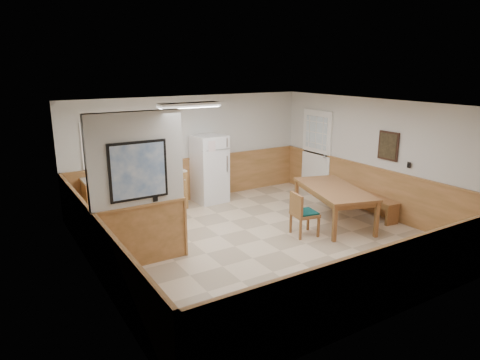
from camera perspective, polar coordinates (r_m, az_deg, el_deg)
ground at (r=8.12m, az=2.90°, el=-7.94°), size 6.00×6.00×0.00m
ceiling at (r=7.51m, az=3.15°, el=9.91°), size 6.00×6.00×0.02m
back_wall at (r=10.27m, az=-6.54°, el=4.16°), size 6.00×0.02×2.50m
right_wall at (r=9.71m, az=17.78°, el=2.90°), size 0.02×6.00×2.50m
left_wall at (r=6.56m, az=-19.13°, el=-2.80°), size 0.02×6.00×2.50m
wainscot_back at (r=10.42m, az=-6.37°, el=0.09°), size 6.00×0.04×1.00m
wainscot_right at (r=9.87m, az=17.36°, el=-1.37°), size 0.04×6.00×1.00m
wainscot_left at (r=6.82m, az=-18.43°, el=-8.80°), size 0.04×6.00×1.00m
partition_wall at (r=6.93m, az=-13.45°, el=-1.60°), size 1.50×0.20×2.50m
kitchen_counter at (r=9.72m, az=-12.04°, el=-1.48°), size 2.20×0.61×1.00m
exterior_door at (r=11.02m, az=10.13°, el=3.71°), size 0.07×1.02×2.15m
kitchen_window at (r=9.51m, az=-18.07°, el=4.49°), size 0.80×0.04×1.00m
wall_painting at (r=9.44m, az=19.16°, el=4.32°), size 0.04×0.50×0.60m
fluorescent_fixture at (r=8.25m, az=-6.76°, el=9.90°), size 1.20×0.30×0.09m
refrigerator at (r=10.17m, az=-4.10°, el=1.51°), size 0.73×0.73×1.60m
dining_table at (r=8.97m, az=12.41°, el=-1.57°), size 1.52×2.18×0.75m
dining_bench at (r=9.75m, az=16.79°, el=-2.49°), size 0.51×1.55×0.45m
dining_chair at (r=8.21m, az=8.12°, el=-4.12°), size 0.68×0.52×0.85m
fire_extinguisher at (r=9.75m, az=-8.54°, el=2.55°), size 0.14×0.14×0.43m
soap_bottle at (r=9.29m, az=-17.40°, el=0.99°), size 0.10×0.10×0.25m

